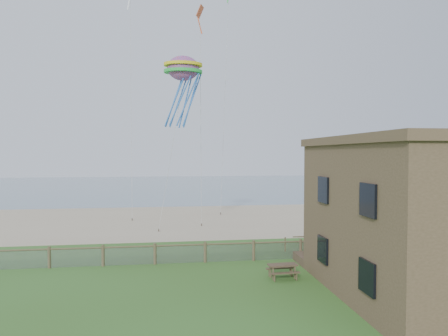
% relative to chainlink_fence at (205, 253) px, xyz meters
% --- Properties ---
extents(ground, '(160.00, 160.00, 0.00)m').
position_rel_chainlink_fence_xyz_m(ground, '(0.00, -6.00, -0.55)').
color(ground, '#37581E').
rests_on(ground, ground).
extents(sand_beach, '(72.00, 20.00, 0.02)m').
position_rel_chainlink_fence_xyz_m(sand_beach, '(0.00, 16.00, -0.55)').
color(sand_beach, tan).
rests_on(sand_beach, ground).
extents(ocean, '(160.00, 68.00, 0.02)m').
position_rel_chainlink_fence_xyz_m(ocean, '(0.00, 60.00, -0.55)').
color(ocean, slate).
rests_on(ocean, ground).
extents(chainlink_fence, '(36.20, 0.20, 1.25)m').
position_rel_chainlink_fence_xyz_m(chainlink_fence, '(0.00, 0.00, 0.00)').
color(chainlink_fence, '#4A3E29').
rests_on(chainlink_fence, ground).
extents(motel_deck, '(15.00, 2.00, 0.50)m').
position_rel_chainlink_fence_xyz_m(motel_deck, '(13.00, -1.00, -0.30)').
color(motel_deck, brown).
rests_on(motel_deck, ground).
extents(picnic_table, '(1.60, 1.24, 0.65)m').
position_rel_chainlink_fence_xyz_m(picnic_table, '(3.78, -3.65, -0.23)').
color(picnic_table, brown).
rests_on(picnic_table, ground).
extents(octopus_kite, '(3.46, 2.89, 6.10)m').
position_rel_chainlink_fence_xyz_m(octopus_kite, '(-1.04, 7.12, 11.05)').
color(octopus_kite, '#FF4328').
extents(kite_red, '(1.67, 1.43, 1.97)m').
position_rel_chainlink_fence_xyz_m(kite_red, '(0.36, 8.27, 16.96)').
color(kite_red, '#E85929').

